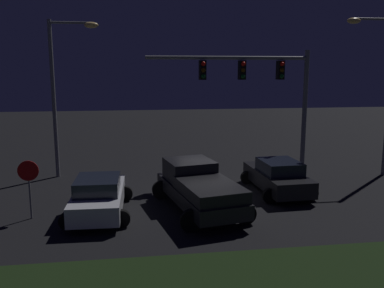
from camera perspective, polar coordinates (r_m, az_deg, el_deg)
ground_plane at (r=18.33m, az=2.25°, el=-7.18°), size 80.00×80.00×0.00m
pickup_truck at (r=16.29m, az=0.84°, el=-5.74°), size 3.59×5.69×1.80m
car_sedan at (r=19.00m, az=11.87°, el=-4.44°), size 2.62×4.48×1.51m
car_sedan_far at (r=16.18m, az=-12.91°, el=-7.08°), size 2.56×4.44×1.51m
traffic_signal_gantry at (r=21.10m, az=9.51°, el=8.52°), size 8.32×0.56×6.50m
street_lamp_left at (r=21.82m, az=-17.64°, el=8.55°), size 2.47×0.44×7.96m
street_lamp_right at (r=23.18m, az=24.94°, el=8.46°), size 2.70×0.44×8.14m
stop_sign at (r=16.26m, az=-21.86°, el=-4.48°), size 0.76×0.08×2.23m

